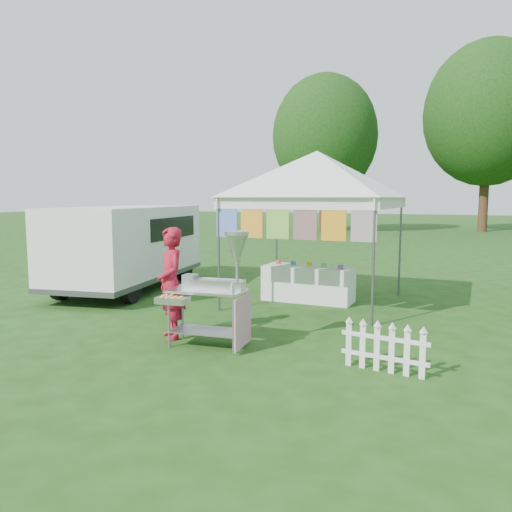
% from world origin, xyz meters
% --- Properties ---
extents(ground, '(120.00, 120.00, 0.00)m').
position_xyz_m(ground, '(0.00, 0.00, 0.00)').
color(ground, '#203F12').
rests_on(ground, ground).
extents(canopy_main, '(4.24, 4.24, 3.45)m').
position_xyz_m(canopy_main, '(0.00, 3.49, 2.99)').
color(canopy_main, '#59595E').
rests_on(canopy_main, ground).
extents(tree_left, '(6.40, 6.40, 9.53)m').
position_xyz_m(tree_left, '(-6.00, 24.00, 5.83)').
color(tree_left, '#332312').
rests_on(tree_left, ground).
extents(tree_mid, '(7.60, 7.60, 11.52)m').
position_xyz_m(tree_mid, '(3.00, 28.00, 7.14)').
color(tree_mid, '#332312').
rests_on(tree_mid, ground).
extents(donut_cart, '(1.18, 0.93, 1.64)m').
position_xyz_m(donut_cart, '(-0.32, 0.03, 0.96)').
color(donut_cart, gray).
rests_on(donut_cart, ground).
extents(vendor, '(0.72, 0.70, 1.66)m').
position_xyz_m(vendor, '(-1.18, 0.16, 0.83)').
color(vendor, '#A51429').
rests_on(vendor, ground).
extents(cargo_van, '(2.62, 4.80, 1.89)m').
position_xyz_m(cargo_van, '(-4.39, 3.27, 1.02)').
color(cargo_van, white).
rests_on(cargo_van, ground).
extents(picket_fence, '(1.07, 0.16, 0.56)m').
position_xyz_m(picket_fence, '(1.99, -0.04, 0.29)').
color(picket_fence, white).
rests_on(picket_fence, ground).
extents(display_table, '(1.80, 0.70, 0.71)m').
position_xyz_m(display_table, '(-0.18, 3.57, 0.36)').
color(display_table, white).
rests_on(display_table, ground).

